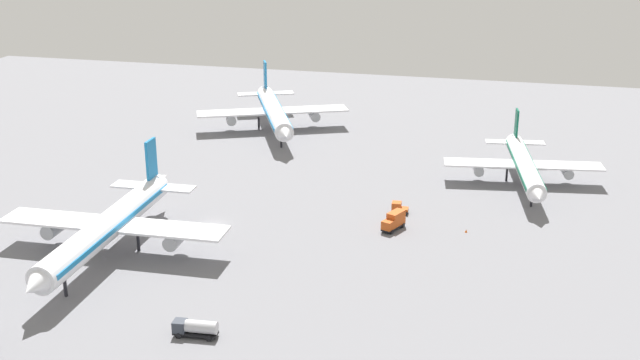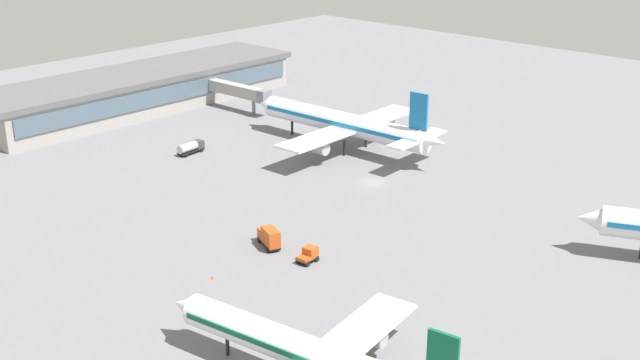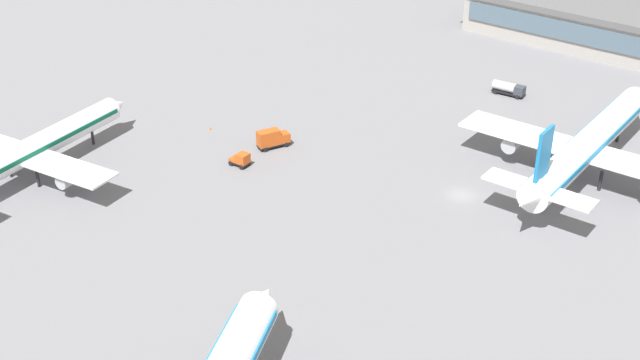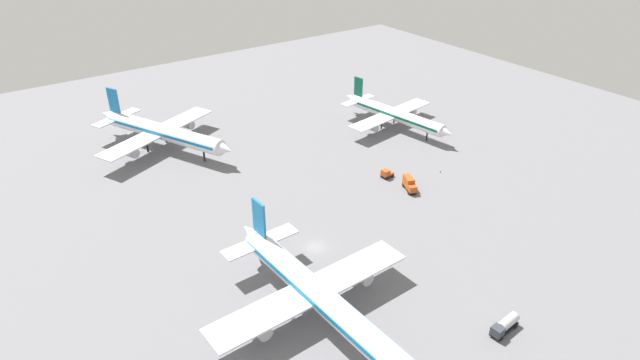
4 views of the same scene
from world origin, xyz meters
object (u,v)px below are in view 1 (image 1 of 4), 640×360
(baggage_tug, at_px, (399,208))
(catering_truck, at_px, (394,221))
(fuel_truck, at_px, (195,328))
(safety_cone_near_gate, at_px, (466,231))
(airplane_at_gate, at_px, (524,165))
(airplane_taxiing, at_px, (273,111))
(airplane_distant, at_px, (109,225))

(baggage_tug, bearing_deg, catering_truck, 89.50)
(fuel_truck, relative_size, baggage_tug, 1.94)
(catering_truck, relative_size, safety_cone_near_gate, 9.83)
(airplane_at_gate, xyz_separation_m, safety_cone_near_gate, (-9.65, -29.32, -4.37))
(airplane_taxiing, bearing_deg, fuel_truck, -12.90)
(airplane_at_gate, bearing_deg, fuel_truck, -38.06)
(airplane_taxiing, relative_size, catering_truck, 8.01)
(catering_truck, height_order, baggage_tug, catering_truck)
(airplane_at_gate, xyz_separation_m, fuel_truck, (-43.49, -76.47, -3.29))
(airplane_at_gate, relative_size, safety_cone_near_gate, 70.29)
(airplane_at_gate, xyz_separation_m, airplane_taxiing, (-64.85, 27.68, 0.88))
(fuel_truck, bearing_deg, airplane_taxiing, -83.06)
(catering_truck, xyz_separation_m, safety_cone_near_gate, (13.22, 1.78, -1.40))
(airplane_at_gate, height_order, airplane_distant, airplane_distant)
(fuel_truck, bearing_deg, safety_cone_near_gate, -130.31)
(airplane_taxiing, bearing_deg, airplane_at_gate, 42.40)
(airplane_distant, height_order, catering_truck, airplane_distant)
(airplane_taxiing, height_order, fuel_truck, airplane_taxiing)
(airplane_at_gate, relative_size, baggage_tug, 12.75)
(airplane_distant, height_order, safety_cone_near_gate, airplane_distant)
(airplane_at_gate, distance_m, airplane_taxiing, 70.52)
(airplane_taxiing, relative_size, baggage_tug, 14.29)
(fuel_truck, xyz_separation_m, catering_truck, (20.61, 45.37, 0.31))
(catering_truck, relative_size, baggage_tug, 1.78)
(airplane_taxiing, xyz_separation_m, safety_cone_near_gate, (55.20, -57.00, -5.26))
(airplane_at_gate, bearing_deg, airplane_taxiing, -121.54)
(catering_truck, bearing_deg, baggage_tug, -154.12)
(airplane_at_gate, distance_m, airplane_distant, 87.45)
(airplane_distant, relative_size, fuel_truck, 7.89)
(catering_truck, bearing_deg, airplane_distant, -39.59)
(catering_truck, distance_m, safety_cone_near_gate, 13.42)
(airplane_distant, xyz_separation_m, baggage_tug, (44.93, 31.76, -4.46))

